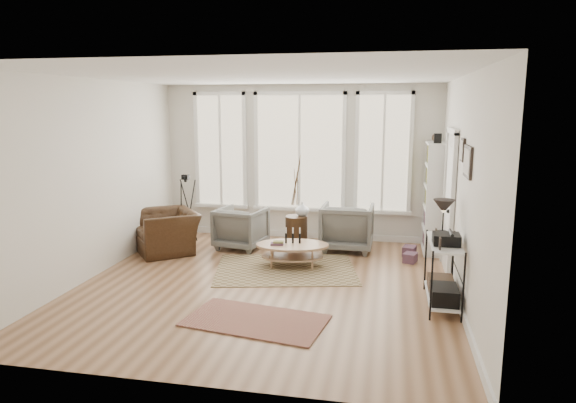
% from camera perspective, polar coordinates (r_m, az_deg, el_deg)
% --- Properties ---
extents(room, '(5.50, 5.54, 2.90)m').
position_cam_1_polar(room, '(7.08, -2.34, 1.81)').
color(room, '#9F7452').
rests_on(room, ground).
extents(bay_window, '(4.14, 0.12, 2.24)m').
position_cam_1_polar(bay_window, '(9.67, 1.28, 5.26)').
color(bay_window, '#CBB681').
rests_on(bay_window, ground).
extents(door, '(0.09, 1.06, 2.22)m').
position_cam_1_polar(door, '(8.09, 17.48, 0.26)').
color(door, silver).
rests_on(door, ground).
extents(bookcase, '(0.31, 0.85, 2.06)m').
position_cam_1_polar(bookcase, '(9.16, 15.90, 0.44)').
color(bookcase, white).
rests_on(bookcase, ground).
extents(low_shelf, '(0.38, 1.08, 1.30)m').
position_cam_1_polar(low_shelf, '(6.81, 16.87, -6.89)').
color(low_shelf, white).
rests_on(low_shelf, ground).
extents(wall_art, '(0.04, 0.88, 0.44)m').
position_cam_1_polar(wall_art, '(6.60, 19.19, 4.54)').
color(wall_art, black).
rests_on(wall_art, ground).
extents(rug_main, '(2.43, 2.02, 0.01)m').
position_cam_1_polar(rug_main, '(8.04, -0.26, -7.51)').
color(rug_main, brown).
rests_on(rug_main, ground).
extents(rug_runner, '(1.75, 1.16, 0.01)m').
position_cam_1_polar(rug_runner, '(6.22, -3.63, -13.02)').
color(rug_runner, maroon).
rests_on(rug_runner, ground).
extents(coffee_table, '(1.24, 0.88, 0.53)m').
position_cam_1_polar(coffee_table, '(8.12, 0.43, -5.29)').
color(coffee_table, tan).
rests_on(coffee_table, ground).
extents(armchair_left, '(0.92, 0.94, 0.74)m').
position_cam_1_polar(armchair_left, '(9.18, -5.23, -2.92)').
color(armchair_left, slate).
rests_on(armchair_left, ground).
extents(armchair_right, '(0.90, 0.92, 0.83)m').
position_cam_1_polar(armchair_right, '(9.08, 6.60, -2.80)').
color(armchair_right, slate).
rests_on(armchair_right, ground).
extents(side_table, '(0.39, 0.39, 1.64)m').
position_cam_1_polar(side_table, '(9.02, 0.94, -0.39)').
color(side_table, '#372213').
rests_on(side_table, ground).
extents(vase, '(0.28, 0.28, 0.25)m').
position_cam_1_polar(vase, '(9.08, 1.59, -0.81)').
color(vase, silver).
rests_on(vase, side_table).
extents(accent_chair, '(1.46, 1.44, 0.72)m').
position_cam_1_polar(accent_chair, '(9.16, -13.35, -3.26)').
color(accent_chair, '#372213').
rests_on(accent_chair, ground).
extents(tripod_camera, '(0.45, 0.45, 1.27)m').
position_cam_1_polar(tripod_camera, '(9.69, -11.20, -1.06)').
color(tripod_camera, black).
rests_on(tripod_camera, ground).
extents(book_stack_near, '(0.25, 0.29, 0.16)m').
position_cam_1_polar(book_stack_near, '(8.97, 13.33, -5.37)').
color(book_stack_near, maroon).
rests_on(book_stack_near, ground).
extents(book_stack_far, '(0.25, 0.29, 0.15)m').
position_cam_1_polar(book_stack_far, '(8.61, 13.41, -6.09)').
color(book_stack_far, maroon).
rests_on(book_stack_far, ground).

